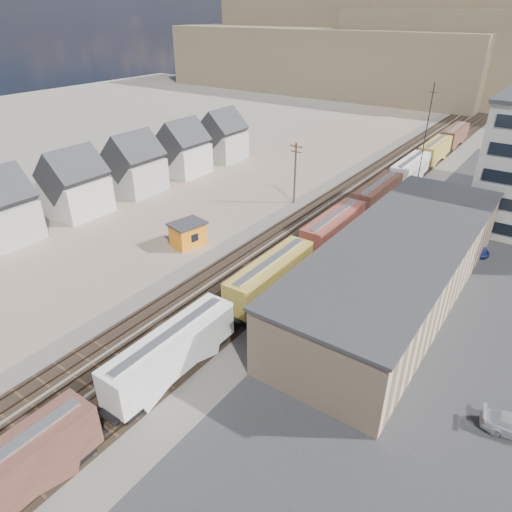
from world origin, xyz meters
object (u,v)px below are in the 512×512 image
Objects in this scene: freight_train at (358,209)px; utility_pole_north at (295,172)px; maintenance_shed at (188,234)px; parked_car_blue at (475,247)px.

utility_pole_north is (-12.30, 2.77, 2.50)m from freight_train.
utility_pole_north reaches higher than maintenance_shed.
utility_pole_north reaches higher than parked_car_blue.
maintenance_shed is at bearing -177.92° from parked_car_blue.
freight_train is 16.42m from parked_car_blue.
parked_car_blue is (16.19, 1.77, -2.08)m from freight_train.
freight_train is at bearing -12.67° from utility_pole_north.
parked_car_blue is at bearing 6.23° from freight_train.
maintenance_shed is 1.01× the size of parked_car_blue.
freight_train is 23.38× the size of parked_car_blue.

